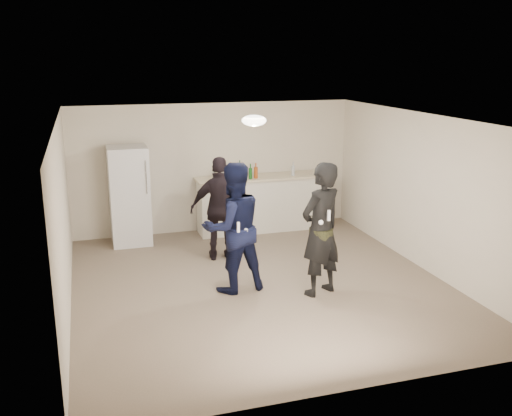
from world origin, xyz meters
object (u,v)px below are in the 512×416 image
object	(u,v)px
counter	(264,204)
man	(233,228)
fridge	(129,196)
spectator	(221,209)
shaker	(214,175)
woman	(321,230)

from	to	relation	value
counter	man	bearing A→B (deg)	-116.08
fridge	spectator	distance (m)	1.92
fridge	man	xyz separation A→B (m)	(1.25, -2.68, 0.06)
man	shaker	bearing A→B (deg)	-106.21
shaker	man	world-z (taller)	man
man	counter	bearing A→B (deg)	-124.93
counter	spectator	distance (m)	1.87
man	spectator	size ratio (longest dim) A/B	1.09
fridge	spectator	xyz separation A→B (m)	(1.40, -1.32, -0.02)
counter	fridge	distance (m)	2.63
shaker	man	size ratio (longest dim) A/B	0.09
counter	fridge	xyz separation A→B (m)	(-2.60, -0.07, 0.38)
spectator	man	bearing A→B (deg)	93.72
man	woman	world-z (taller)	woman
shaker	counter	bearing A→B (deg)	-0.57
counter	shaker	world-z (taller)	shaker
fridge	shaker	world-z (taller)	fridge
woman	spectator	xyz separation A→B (m)	(-1.02, 1.85, -0.09)
shaker	woman	xyz separation A→B (m)	(0.81, -3.25, -0.20)
counter	man	size ratio (longest dim) A/B	1.36
shaker	spectator	bearing A→B (deg)	-98.47
shaker	spectator	size ratio (longest dim) A/B	0.10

